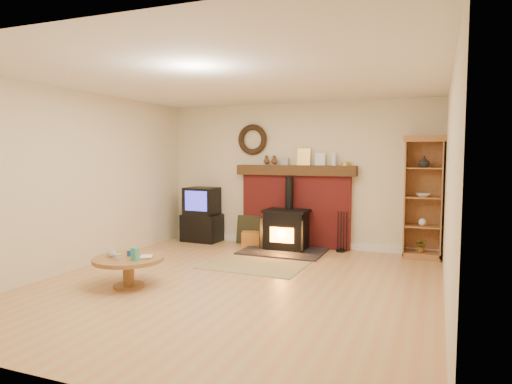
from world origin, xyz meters
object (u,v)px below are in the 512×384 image
at_px(tv_unit, 202,216).
at_px(coffee_table, 128,263).
at_px(wood_stove, 286,231).
at_px(curio_cabinet, 423,197).

height_order(tv_unit, coffee_table, tv_unit).
relative_size(tv_unit, coffee_table, 1.17).
xyz_separation_m(wood_stove, tv_unit, (-1.76, 0.20, 0.15)).
height_order(wood_stove, tv_unit, wood_stove).
xyz_separation_m(wood_stove, curio_cabinet, (2.23, 0.28, 0.64)).
bearing_deg(coffee_table, tv_unit, 100.90).
xyz_separation_m(tv_unit, coffee_table, (0.58, -3.03, -0.19)).
bearing_deg(curio_cabinet, wood_stove, -172.77).
bearing_deg(tv_unit, coffee_table, -79.10).
distance_m(tv_unit, curio_cabinet, 4.02).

